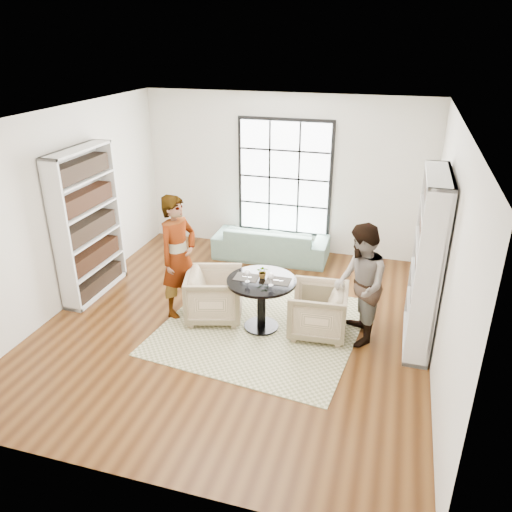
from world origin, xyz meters
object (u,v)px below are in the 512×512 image
(person_left, at_px, (178,257))
(flower_centerpiece, at_px, (263,272))
(sofa, at_px, (271,242))
(armchair_left, at_px, (215,295))
(person_right, at_px, (360,285))
(pedestal_table, at_px, (261,293))
(wine_glass_left, at_px, (247,273))
(armchair_right, at_px, (318,311))
(wine_glass_right, at_px, (271,277))

(person_left, height_order, flower_centerpiece, person_left)
(sofa, xyz_separation_m, armchair_left, (-0.25, -2.38, 0.06))
(person_right, bearing_deg, person_left, -105.30)
(pedestal_table, relative_size, armchair_left, 1.19)
(flower_centerpiece, bearing_deg, wine_glass_left, -133.09)
(pedestal_table, distance_m, armchair_left, 0.78)
(sofa, bearing_deg, person_left, 70.06)
(wine_glass_left, distance_m, flower_centerpiece, 0.26)
(armchair_right, relative_size, wine_glass_left, 4.27)
(flower_centerpiece, bearing_deg, armchair_right, 1.21)
(sofa, distance_m, armchair_right, 2.71)
(armchair_right, height_order, wine_glass_right, wine_glass_right)
(armchair_right, distance_m, person_left, 2.18)
(person_left, height_order, wine_glass_left, person_left)
(person_right, distance_m, wine_glass_right, 1.21)
(armchair_right, height_order, flower_centerpiece, flower_centerpiece)
(sofa, relative_size, armchair_right, 2.66)
(armchair_right, xyz_separation_m, flower_centerpiece, (-0.80, -0.02, 0.51))
(person_left, bearing_deg, flower_centerpiece, -71.06)
(person_left, relative_size, person_right, 1.10)
(sofa, bearing_deg, armchair_left, 82.65)
(wine_glass_left, bearing_deg, wine_glass_right, -2.82)
(armchair_right, distance_m, wine_glass_right, 0.87)
(armchair_right, bearing_deg, person_right, 85.85)
(person_left, bearing_deg, sofa, 1.10)
(person_right, bearing_deg, armchair_left, -105.31)
(armchair_right, xyz_separation_m, wine_glass_left, (-0.98, -0.20, 0.56))
(sofa, bearing_deg, wine_glass_right, 103.19)
(flower_centerpiece, bearing_deg, sofa, 101.78)
(pedestal_table, height_order, person_left, person_left)
(armchair_right, height_order, person_right, person_right)
(armchair_left, bearing_deg, person_right, -105.80)
(armchair_left, relative_size, person_right, 0.49)
(sofa, bearing_deg, wine_glass_left, 95.93)
(pedestal_table, relative_size, wine_glass_right, 5.15)
(pedestal_table, bearing_deg, wine_glass_right, -37.60)
(wine_glass_left, distance_m, wine_glass_right, 0.34)
(pedestal_table, xyz_separation_m, wine_glass_right, (0.17, -0.13, 0.36))
(sofa, xyz_separation_m, armchair_right, (1.30, -2.38, 0.05))
(wine_glass_right, bearing_deg, person_left, 171.47)
(wine_glass_left, xyz_separation_m, wine_glass_right, (0.34, -0.02, 0.00))
(person_left, xyz_separation_m, person_right, (2.66, -0.00, -0.09))
(person_right, relative_size, wine_glass_left, 9.07)
(armchair_left, height_order, flower_centerpiece, flower_centerpiece)
(wine_glass_right, bearing_deg, wine_glass_left, 177.18)
(sofa, bearing_deg, person_right, 126.66)
(wine_glass_left, xyz_separation_m, flower_centerpiece, (0.17, 0.19, -0.04))
(armchair_left, xyz_separation_m, person_right, (2.11, -0.00, 0.48))
(armchair_left, height_order, person_right, person_right)
(person_left, bearing_deg, armchair_right, -70.28)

